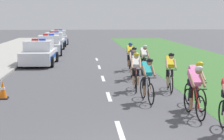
# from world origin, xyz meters

# --- Properties ---
(kerb_edge) EXTENTS (0.16, 60.00, 0.13)m
(kerb_edge) POSITION_xyz_m (-4.73, 14.00, 0.07)
(kerb_edge) COLOR #9E9E99
(kerb_edge) RESTS_ON ground
(grass_verge) EXTENTS (7.00, 60.00, 0.01)m
(grass_verge) POSITION_xyz_m (6.33, 14.00, 0.00)
(grass_verge) COLOR #3D7033
(grass_verge) RESTS_ON ground
(lane_markings_centre) EXTENTS (0.14, 21.60, 0.01)m
(lane_markings_centre) POSITION_xyz_m (0.00, 8.64, 0.00)
(lane_markings_centre) COLOR white
(lane_markings_centre) RESTS_ON ground
(cyclist_second) EXTENTS (0.43, 1.72, 1.56)m
(cyclist_second) POSITION_xyz_m (2.29, 3.75, 0.79)
(cyclist_second) COLOR black
(cyclist_second) RESTS_ON ground
(cyclist_third) EXTENTS (0.45, 1.72, 1.56)m
(cyclist_third) POSITION_xyz_m (2.61, 4.73, 0.79)
(cyclist_third) COLOR black
(cyclist_third) RESTS_ON ground
(cyclist_fourth) EXTENTS (0.45, 1.72, 1.56)m
(cyclist_fourth) POSITION_xyz_m (1.25, 5.75, 0.79)
(cyclist_fourth) COLOR black
(cyclist_fourth) RESTS_ON ground
(cyclist_fifth) EXTENTS (0.45, 1.72, 1.56)m
(cyclist_fifth) POSITION_xyz_m (2.48, 7.55, 0.79)
(cyclist_fifth) COLOR black
(cyclist_fifth) RESTS_ON ground
(cyclist_sixth) EXTENTS (0.45, 1.72, 1.56)m
(cyclist_sixth) POSITION_xyz_m (1.15, 7.73, 0.79)
(cyclist_sixth) COLOR black
(cyclist_sixth) RESTS_ON ground
(cyclist_seventh) EXTENTS (0.42, 1.72, 1.56)m
(cyclist_seventh) POSITION_xyz_m (1.41, 10.39, 0.79)
(cyclist_seventh) COLOR black
(cyclist_seventh) RESTS_ON ground
(cyclist_eighth) EXTENTS (0.42, 1.72, 1.56)m
(cyclist_eighth) POSITION_xyz_m (2.09, 11.51, 0.79)
(cyclist_eighth) COLOR black
(cyclist_eighth) RESTS_ON ground
(cyclist_ninth) EXTENTS (0.43, 1.72, 1.56)m
(cyclist_ninth) POSITION_xyz_m (1.62, 13.30, 0.79)
(cyclist_ninth) COLOR black
(cyclist_ninth) RESTS_ON ground
(police_car_nearest) EXTENTS (2.10, 4.45, 1.59)m
(police_car_nearest) POSITION_xyz_m (-3.60, 16.13, 0.68)
(police_car_nearest) COLOR silver
(police_car_nearest) RESTS_ON ground
(police_car_second) EXTENTS (2.21, 4.50, 1.59)m
(police_car_second) POSITION_xyz_m (-3.60, 22.41, 0.68)
(police_car_second) COLOR silver
(police_car_second) RESTS_ON ground
(police_car_third) EXTENTS (2.00, 4.40, 1.59)m
(police_car_third) POSITION_xyz_m (-3.60, 27.98, 0.68)
(police_car_third) COLOR silver
(police_car_third) RESTS_ON ground
(police_car_furthest) EXTENTS (2.26, 4.52, 1.59)m
(police_car_furthest) POSITION_xyz_m (-3.60, 33.61, 0.68)
(police_car_furthest) COLOR silver
(police_car_furthest) RESTS_ON ground
(traffic_cone_near) EXTENTS (0.36, 0.36, 0.64)m
(traffic_cone_near) POSITION_xyz_m (-3.78, 6.58, 0.31)
(traffic_cone_near) COLOR black
(traffic_cone_near) RESTS_ON ground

